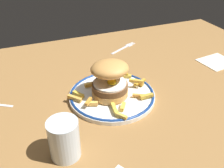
# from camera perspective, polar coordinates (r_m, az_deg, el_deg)

# --- Properties ---
(ground_plane) EXTENTS (1.34, 0.94, 0.04)m
(ground_plane) POSITION_cam_1_polar(r_m,az_deg,el_deg) (0.77, 2.26, -3.01)
(ground_plane) COLOR olive
(dinner_plate) EXTENTS (0.25, 0.25, 0.02)m
(dinner_plate) POSITION_cam_1_polar(r_m,az_deg,el_deg) (0.73, 0.00, -2.48)
(dinner_plate) COLOR white
(dinner_plate) RESTS_ON ground_plane
(burger) EXTENTS (0.12, 0.12, 0.11)m
(burger) POSITION_cam_1_polar(r_m,az_deg,el_deg) (0.70, -0.52, 1.37)
(burger) COLOR tan
(burger) RESTS_ON dinner_plate
(fries_pile) EXTENTS (0.25, 0.24, 0.02)m
(fries_pile) POSITION_cam_1_polar(r_m,az_deg,el_deg) (0.72, 0.51, -1.68)
(fries_pile) COLOR gold
(fries_pile) RESTS_ON dinner_plate
(water_glass) EXTENTS (0.07, 0.07, 0.09)m
(water_glass) POSITION_cam_1_polar(r_m,az_deg,el_deg) (0.56, -10.81, -12.67)
(water_glass) COLOR silver
(water_glass) RESTS_ON ground_plane
(fork) EXTENTS (0.13, 0.08, 0.00)m
(fork) POSITION_cam_1_polar(r_m,az_deg,el_deg) (1.04, 2.73, 8.31)
(fork) COLOR silver
(fork) RESTS_ON ground_plane
(napkin) EXTENTS (0.13, 0.12, 0.00)m
(napkin) POSITION_cam_1_polar(r_m,az_deg,el_deg) (1.00, 22.86, 4.74)
(napkin) COLOR silver
(napkin) RESTS_ON ground_plane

